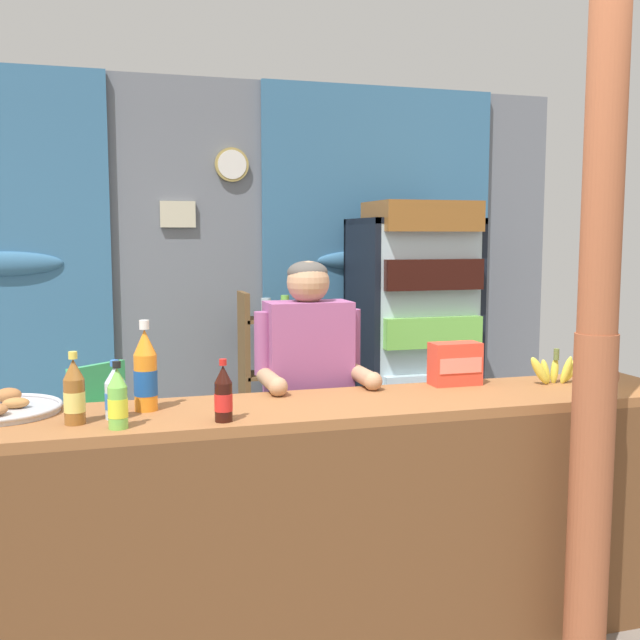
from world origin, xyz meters
TOP-DOWN VIEW (x-y plane):
  - ground_plane at (0.00, 1.15)m, footprint 7.48×7.48m
  - back_wall_curtained at (0.00, 2.92)m, footprint 5.10×0.22m
  - stall_counter at (0.01, 0.24)m, footprint 2.98×0.53m
  - timber_post at (0.88, -0.06)m, footprint 0.18×0.16m
  - drink_fridge at (1.21, 2.35)m, footprint 0.80×0.71m
  - bottle_shelf_rack at (0.27, 2.54)m, footprint 0.48×0.28m
  - plastic_lawn_chair at (-0.82, 2.23)m, footprint 0.62×0.62m
  - shopkeeper at (0.02, 0.79)m, footprint 0.49×0.42m
  - soda_bottle_orange_soda at (-0.71, 0.43)m, footprint 0.09×0.09m
  - soda_bottle_iced_tea at (-0.96, 0.29)m, footprint 0.07×0.07m
  - soda_bottle_cola at (-0.46, 0.18)m, footprint 0.06×0.06m
  - soda_bottle_lime_soda at (-0.82, 0.18)m, footprint 0.07×0.07m
  - soda_bottle_water at (-0.82, 0.33)m, footprint 0.07×0.07m
  - snack_box_crackers at (0.61, 0.54)m, footprint 0.22×0.11m
  - banana_bunch at (1.05, 0.44)m, footprint 0.29×0.07m

SIDE VIEW (x-z plane):
  - ground_plane at x=0.00m, z-range 0.00..0.00m
  - plastic_lawn_chair at x=-0.82m, z-range 0.06..0.92m
  - stall_counter at x=0.01m, z-range 0.11..1.10m
  - bottle_shelf_rack at x=0.27m, z-range 0.03..1.29m
  - shopkeeper at x=0.02m, z-range 0.19..1.73m
  - drink_fridge at x=1.21m, z-range 0.10..1.96m
  - banana_bunch at x=1.05m, z-range 0.97..1.14m
  - soda_bottle_water at x=-0.82m, z-range 0.98..1.19m
  - snack_box_crackers at x=0.61m, z-range 0.99..1.18m
  - soda_bottle_cola at x=-0.46m, z-range 0.98..1.20m
  - soda_bottle_lime_soda at x=-0.82m, z-range 0.98..1.21m
  - soda_bottle_iced_tea at x=-0.96m, z-range 0.97..1.23m
  - soda_bottle_orange_soda at x=-0.71m, z-range 0.97..1.31m
  - timber_post at x=0.88m, z-range -0.05..2.52m
  - back_wall_curtained at x=0.00m, z-range 0.03..2.76m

